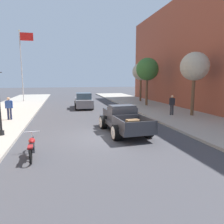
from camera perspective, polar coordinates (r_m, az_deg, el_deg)
ground_plane at (r=11.56m, az=-2.11°, el=-6.66°), size 140.00×140.00×0.00m
sidewalk_right at (r=14.72m, az=26.86°, el=-3.93°), size 5.50×64.00×0.15m
hotrod_truck_gunmetal at (r=12.49m, az=2.88°, el=-1.93°), size 2.38×5.01×1.58m
motorcycle_parked at (r=9.09m, az=-20.96°, el=-8.73°), size 0.62×2.12×0.93m
car_background_grey at (r=22.74m, az=-7.73°, el=2.96°), size 1.98×4.35×1.65m
pedestrian_sidewalk_left at (r=17.06m, az=-26.17°, el=1.22°), size 0.53×0.22×1.65m
pedestrian_sidewalk_right at (r=18.01m, az=15.98°, el=2.16°), size 0.53×0.22×1.65m
flagpole at (r=30.47m, az=-23.05°, el=13.27°), size 1.74×0.16×9.16m
street_tree_nearest at (r=18.31m, az=21.51°, el=11.32°), size 2.26×2.26×5.09m
street_tree_second at (r=24.10m, az=9.55°, el=11.33°), size 2.49×2.49×5.28m
street_tree_third at (r=28.77m, az=7.86°, el=10.73°), size 2.30×2.30×5.08m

